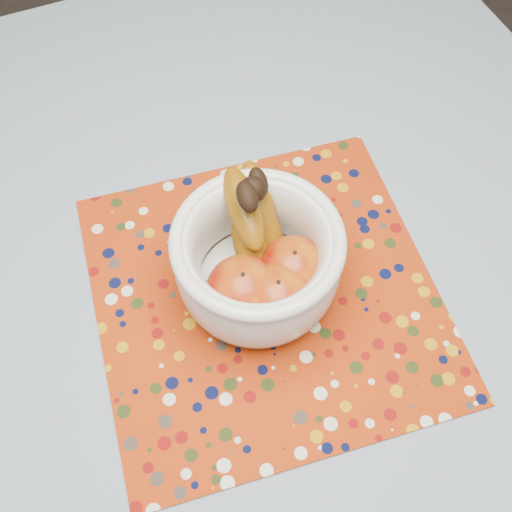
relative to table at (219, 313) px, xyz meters
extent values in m
plane|color=#2D2826|center=(0.00, 0.00, -0.67)|extent=(4.00, 4.00, 0.00)
cube|color=brown|center=(0.00, 0.00, 0.06)|extent=(1.20, 1.20, 0.04)
cylinder|color=brown|center=(0.53, 0.53, -0.32)|extent=(0.06, 0.06, 0.71)
cylinder|color=brown|center=(0.77, 0.19, -0.46)|extent=(0.04, 0.04, 0.43)
cube|color=slate|center=(0.00, 0.00, 0.08)|extent=(1.32, 1.32, 0.01)
cube|color=#942908|center=(0.06, -0.04, 0.09)|extent=(0.49, 0.49, 0.00)
cylinder|color=silver|center=(0.05, -0.02, 0.10)|extent=(0.11, 0.11, 0.01)
cylinder|color=silver|center=(0.05, -0.02, 0.11)|extent=(0.15, 0.15, 0.01)
torus|color=silver|center=(0.05, -0.02, 0.21)|extent=(0.21, 0.21, 0.02)
ellipsoid|color=maroon|center=(0.02, -0.05, 0.15)|extent=(0.09, 0.09, 0.08)
ellipsoid|color=maroon|center=(0.09, -0.05, 0.15)|extent=(0.09, 0.09, 0.08)
ellipsoid|color=maroon|center=(0.05, -0.08, 0.15)|extent=(0.09, 0.09, 0.08)
sphere|color=black|center=(0.07, 0.03, 0.23)|extent=(0.03, 0.03, 0.03)
camera|label=1|loc=(-0.09, -0.36, 0.80)|focal=42.00mm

